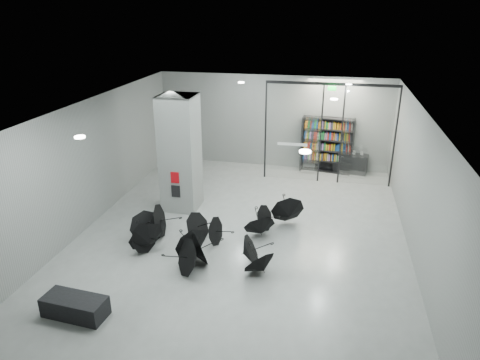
% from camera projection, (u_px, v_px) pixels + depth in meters
% --- Properties ---
extents(room, '(14.00, 14.02, 4.01)m').
position_uv_depth(room, '(239.00, 153.00, 12.33)').
color(room, gray).
rests_on(room, ground).
extents(column, '(1.20, 1.20, 4.00)m').
position_uv_depth(column, '(180.00, 153.00, 14.95)').
color(column, slate).
rests_on(column, ground).
extents(fire_cabinet, '(0.28, 0.04, 0.38)m').
position_uv_depth(fire_cabinet, '(175.00, 178.00, 14.62)').
color(fire_cabinet, '#A50A07').
rests_on(fire_cabinet, column).
extents(info_panel, '(0.30, 0.03, 0.42)m').
position_uv_depth(info_panel, '(176.00, 191.00, 14.81)').
color(info_panel, black).
rests_on(info_panel, column).
extents(exit_sign, '(0.30, 0.06, 0.15)m').
position_uv_depth(exit_sign, '(332.00, 88.00, 16.32)').
color(exit_sign, '#0CE533').
rests_on(exit_sign, room).
extents(glass_partition, '(5.06, 0.08, 4.00)m').
position_uv_depth(glass_partition, '(329.00, 130.00, 17.11)').
color(glass_partition, silver).
rests_on(glass_partition, ground).
extents(bench, '(1.53, 0.76, 0.48)m').
position_uv_depth(bench, '(75.00, 306.00, 10.11)').
color(bench, black).
rests_on(bench, ground).
extents(bookshelf, '(2.19, 0.78, 2.36)m').
position_uv_depth(bookshelf, '(327.00, 145.00, 18.62)').
color(bookshelf, black).
rests_on(bookshelf, ground).
extents(shop_counter, '(1.46, 0.81, 0.83)m').
position_uv_depth(shop_counter, '(351.00, 163.00, 18.75)').
color(shop_counter, black).
rests_on(shop_counter, ground).
extents(umbrella_cluster, '(5.66, 4.54, 1.30)m').
position_uv_depth(umbrella_cluster, '(207.00, 239.00, 12.86)').
color(umbrella_cluster, black).
rests_on(umbrella_cluster, ground).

